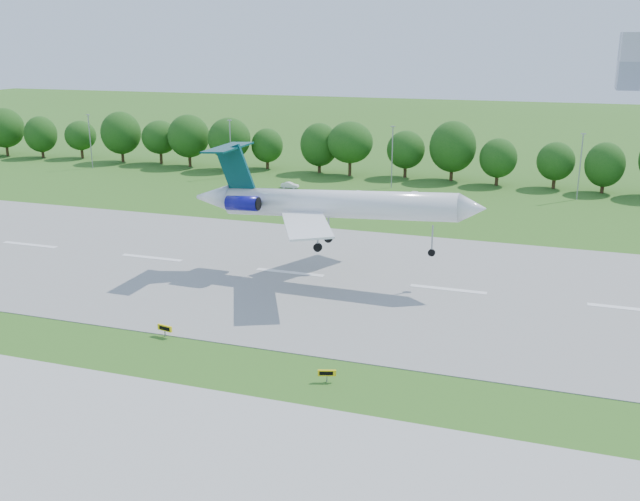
# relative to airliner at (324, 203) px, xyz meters

# --- Properties ---
(ground) EXTENTS (600.00, 600.00, 0.00)m
(ground) POSITION_rel_airliner_xyz_m (15.47, -25.00, -9.49)
(ground) COLOR #335F19
(ground) RESTS_ON ground
(runway) EXTENTS (400.00, 45.00, 0.08)m
(runway) POSITION_rel_airliner_xyz_m (15.47, 0.00, -9.45)
(runway) COLOR gray
(runway) RESTS_ON ground
(tree_line) EXTENTS (288.40, 8.40, 10.40)m
(tree_line) POSITION_rel_airliner_xyz_m (15.47, 67.00, -3.30)
(tree_line) COLOR #382314
(tree_line) RESTS_ON ground
(light_poles) EXTENTS (175.90, 0.25, 12.19)m
(light_poles) POSITION_rel_airliner_xyz_m (12.97, 57.00, -3.15)
(light_poles) COLOR gray
(light_poles) RESTS_ON ground
(airliner) EXTENTS (36.53, 26.72, 12.23)m
(airliner) POSITION_rel_airliner_xyz_m (0.00, 0.00, 0.00)
(airliner) COLOR white
(airliner) RESTS_ON ground
(taxi_sign_left) EXTENTS (1.73, 0.51, 1.21)m
(taxi_sign_left) POSITION_rel_airliner_xyz_m (-9.24, -22.72, -8.59)
(taxi_sign_left) COLOR gray
(taxi_sign_left) RESTS_ON ground
(taxi_sign_centre) EXTENTS (1.57, 0.66, 1.12)m
(taxi_sign_centre) POSITION_rel_airliner_xyz_m (9.09, -26.92, -8.66)
(taxi_sign_centre) COLOR gray
(taxi_sign_centre) RESTS_ON ground
(service_vehicle_a) EXTENTS (3.58, 1.37, 1.16)m
(service_vehicle_a) POSITION_rel_airliner_xyz_m (-23.55, 50.08, -8.90)
(service_vehicle_a) COLOR white
(service_vehicle_a) RESTS_ON ground
(service_vehicle_b) EXTENTS (3.58, 2.04, 1.15)m
(service_vehicle_b) POSITION_rel_airliner_xyz_m (1.89, 49.85, -8.91)
(service_vehicle_b) COLOR white
(service_vehicle_b) RESTS_ON ground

